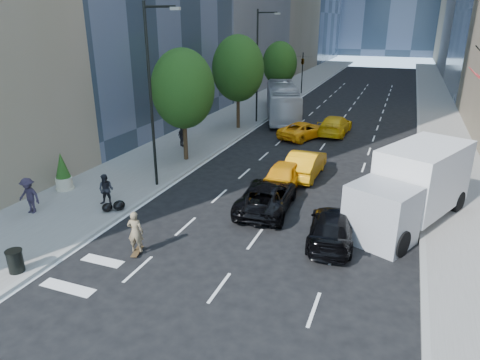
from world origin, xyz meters
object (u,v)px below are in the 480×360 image
at_px(skateboarder, 136,234).
at_px(black_sedan_lincoln, 267,196).
at_px(planter_shrub, 63,172).
at_px(trash_can, 15,262).
at_px(city_bus, 283,101).
at_px(black_sedan_mercedes, 332,227).
at_px(box_truck, 412,186).

distance_m(skateboarder, black_sedan_lincoln, 7.25).
xyz_separation_m(black_sedan_lincoln, planter_shrub, (-11.50, -1.78, 0.44)).
bearing_deg(trash_can, black_sedan_lincoln, 52.45).
bearing_deg(city_bus, black_sedan_mercedes, -88.24).
distance_m(box_truck, planter_shrub, 18.58).
relative_size(black_sedan_lincoln, black_sedan_mercedes, 1.12).
bearing_deg(box_truck, trash_can, -118.83).
distance_m(black_sedan_lincoln, box_truck, 7.02).
distance_m(black_sedan_lincoln, planter_shrub, 11.64).
bearing_deg(city_bus, black_sedan_lincoln, -95.11).
xyz_separation_m(city_bus, trash_can, (-1.80, -31.00, -1.08)).
bearing_deg(black_sedan_lincoln, city_bus, -80.73).
distance_m(black_sedan_lincoln, trash_can, 11.65).
bearing_deg(city_bus, planter_shrub, -123.55).
relative_size(skateboarder, city_bus, 0.15).
xyz_separation_m(skateboarder, trash_can, (-3.40, -3.00, -0.32)).
height_order(city_bus, box_truck, box_truck).
distance_m(black_sedan_mercedes, planter_shrub, 15.21).
relative_size(box_truck, trash_can, 9.30).
bearing_deg(box_truck, black_sedan_lincoln, -146.39).
bearing_deg(black_sedan_mercedes, trash_can, 27.00).
height_order(black_sedan_lincoln, planter_shrub, planter_shrub).
relative_size(black_sedan_lincoln, city_bus, 0.45).
distance_m(black_sedan_lincoln, city_bus, 22.42).
bearing_deg(black_sedan_mercedes, black_sedan_lincoln, -37.10).
distance_m(city_bus, trash_can, 31.07).
distance_m(city_bus, planter_shrub, 24.35).
height_order(black_sedan_mercedes, trash_can, black_sedan_mercedes).
height_order(black_sedan_lincoln, box_truck, box_truck).
relative_size(city_bus, planter_shrub, 5.54).
distance_m(trash_can, planter_shrub, 8.68).
height_order(black_sedan_mercedes, planter_shrub, planter_shrub).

